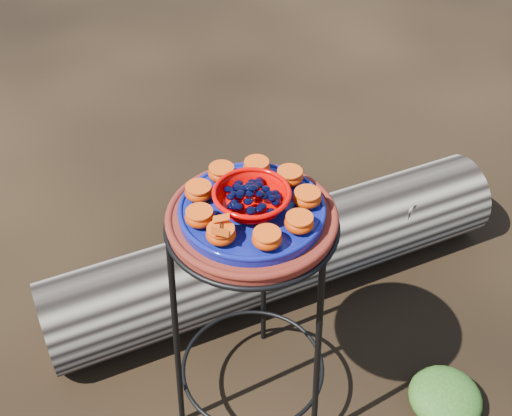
# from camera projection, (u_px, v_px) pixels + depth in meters

# --- Properties ---
(ground) EXTENTS (60.00, 60.00, 0.00)m
(ground) POSITION_uv_depth(u_px,v_px,m) (253.00, 396.00, 1.92)
(ground) COLOR black
(plant_stand) EXTENTS (0.44, 0.44, 0.70)m
(plant_stand) POSITION_uv_depth(u_px,v_px,m) (252.00, 322.00, 1.69)
(plant_stand) COLOR black
(plant_stand) RESTS_ON ground
(terracotta_saucer) EXTENTS (0.38, 0.38, 0.03)m
(terracotta_saucer) POSITION_uv_depth(u_px,v_px,m) (252.00, 220.00, 1.45)
(terracotta_saucer) COLOR #5E2619
(terracotta_saucer) RESTS_ON plant_stand
(cobalt_plate) EXTENTS (0.33, 0.33, 0.02)m
(cobalt_plate) POSITION_uv_depth(u_px,v_px,m) (252.00, 211.00, 1.44)
(cobalt_plate) COLOR #021464
(cobalt_plate) RESTS_ON terracotta_saucer
(red_bowl) EXTENTS (0.16, 0.16, 0.05)m
(red_bowl) POSITION_uv_depth(u_px,v_px,m) (252.00, 200.00, 1.41)
(red_bowl) COLOR #D10200
(red_bowl) RESTS_ON cobalt_plate
(glass_gems) EXTENTS (0.13, 0.13, 0.02)m
(glass_gems) POSITION_uv_depth(u_px,v_px,m) (252.00, 188.00, 1.39)
(glass_gems) COLOR black
(glass_gems) RESTS_ON red_bowl
(orange_half_0) EXTENTS (0.06, 0.06, 0.04)m
(orange_half_0) POSITION_uv_depth(u_px,v_px,m) (221.00, 234.00, 1.34)
(orange_half_0) COLOR #AB2702
(orange_half_0) RESTS_ON cobalt_plate
(orange_half_1) EXTENTS (0.06, 0.06, 0.04)m
(orange_half_1) POSITION_uv_depth(u_px,v_px,m) (267.00, 239.00, 1.33)
(orange_half_1) COLOR #AB2702
(orange_half_1) RESTS_ON cobalt_plate
(orange_half_2) EXTENTS (0.06, 0.06, 0.04)m
(orange_half_2) POSITION_uv_depth(u_px,v_px,m) (299.00, 223.00, 1.36)
(orange_half_2) COLOR #AB2702
(orange_half_2) RESTS_ON cobalt_plate
(orange_half_3) EXTENTS (0.06, 0.06, 0.04)m
(orange_half_3) POSITION_uv_depth(u_px,v_px,m) (307.00, 198.00, 1.42)
(orange_half_3) COLOR #AB2702
(orange_half_3) RESTS_ON cobalt_plate
(orange_half_4) EXTENTS (0.06, 0.06, 0.04)m
(orange_half_4) POSITION_uv_depth(u_px,v_px,m) (290.00, 177.00, 1.48)
(orange_half_4) COLOR #AB2702
(orange_half_4) RESTS_ON cobalt_plate
(orange_half_5) EXTENTS (0.06, 0.06, 0.04)m
(orange_half_5) POSITION_uv_depth(u_px,v_px,m) (257.00, 167.00, 1.51)
(orange_half_5) COLOR #AB2702
(orange_half_5) RESTS_ON cobalt_plate
(orange_half_6) EXTENTS (0.06, 0.06, 0.04)m
(orange_half_6) POSITION_uv_depth(u_px,v_px,m) (222.00, 173.00, 1.49)
(orange_half_6) COLOR #AB2702
(orange_half_6) RESTS_ON cobalt_plate
(orange_half_7) EXTENTS (0.06, 0.06, 0.04)m
(orange_half_7) POSITION_uv_depth(u_px,v_px,m) (199.00, 192.00, 1.44)
(orange_half_7) COLOR #AB2702
(orange_half_7) RESTS_ON cobalt_plate
(orange_half_8) EXTENTS (0.06, 0.06, 0.04)m
(orange_half_8) POSITION_uv_depth(u_px,v_px,m) (200.00, 217.00, 1.38)
(orange_half_8) COLOR #AB2702
(orange_half_8) RESTS_ON cobalt_plate
(butterfly) EXTENTS (0.08, 0.06, 0.01)m
(butterfly) POSITION_uv_depth(u_px,v_px,m) (221.00, 226.00, 1.32)
(butterfly) COLOR #D3430A
(butterfly) RESTS_ON orange_half_0
(driftwood_log) EXTENTS (1.53, 1.20, 0.29)m
(driftwood_log) POSITION_uv_depth(u_px,v_px,m) (278.00, 253.00, 2.17)
(driftwood_log) COLOR black
(driftwood_log) RESTS_ON ground
(foliage_left) EXTENTS (0.29, 0.29, 0.14)m
(foliage_left) POSITION_uv_depth(u_px,v_px,m) (126.00, 310.00, 2.08)
(foliage_left) COLOR #1F4711
(foliage_left) RESTS_ON ground
(foliage_right) EXTENTS (0.21, 0.21, 0.11)m
(foliage_right) POSITION_uv_depth(u_px,v_px,m) (445.00, 397.00, 1.86)
(foliage_right) COLOR #1F4711
(foliage_right) RESTS_ON ground
(foliage_back) EXTENTS (0.36, 0.36, 0.18)m
(foliage_back) POSITION_uv_depth(u_px,v_px,m) (272.00, 228.00, 2.35)
(foliage_back) COLOR #1F4711
(foliage_back) RESTS_ON ground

